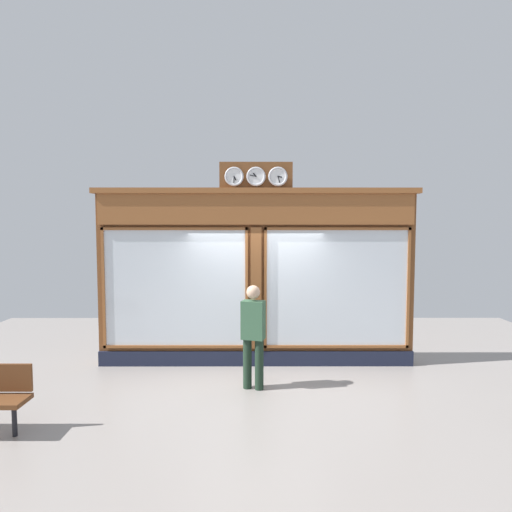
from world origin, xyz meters
TOP-DOWN VIEW (x-y plane):
  - ground_plane at (0.00, 2.80)m, footprint 14.00×14.00m
  - shop_facade at (-0.00, -0.13)m, footprint 6.04×0.42m
  - pedestrian at (0.05, 1.16)m, footprint 0.41×0.31m

SIDE VIEW (x-z plane):
  - ground_plane at x=0.00m, z-range 0.00..0.00m
  - pedestrian at x=0.05m, z-range 0.09..1.78m
  - shop_facade at x=0.00m, z-range -0.22..3.58m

